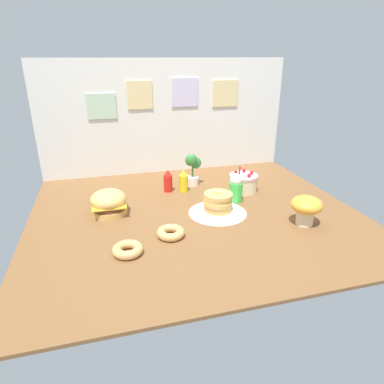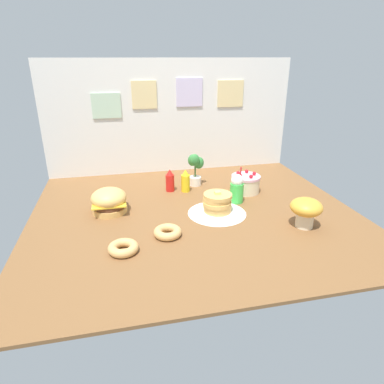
# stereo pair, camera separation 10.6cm
# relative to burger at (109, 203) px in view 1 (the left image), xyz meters

# --- Properties ---
(ground_plane) EXTENTS (2.29, 2.00, 0.02)m
(ground_plane) POSITION_rel_burger_xyz_m (0.59, -0.15, -0.10)
(ground_plane) COLOR brown
(back_wall) EXTENTS (2.29, 0.04, 1.03)m
(back_wall) POSITION_rel_burger_xyz_m (0.59, 0.85, 0.44)
(back_wall) COLOR silver
(back_wall) RESTS_ON ground_plane
(doily_mat) EXTENTS (0.42, 0.42, 0.00)m
(doily_mat) POSITION_rel_burger_xyz_m (0.75, -0.19, -0.08)
(doily_mat) COLOR white
(doily_mat) RESTS_ON ground_plane
(burger) EXTENTS (0.25, 0.25, 0.18)m
(burger) POSITION_rel_burger_xyz_m (0.00, 0.00, 0.00)
(burger) COLOR #DBA859
(burger) RESTS_ON ground_plane
(pancake_stack) EXTENTS (0.32, 0.32, 0.17)m
(pancake_stack) POSITION_rel_burger_xyz_m (0.75, -0.19, -0.02)
(pancake_stack) COLOR white
(pancake_stack) RESTS_ON doily_mat
(layer_cake) EXTENTS (0.24, 0.24, 0.17)m
(layer_cake) POSITION_rel_burger_xyz_m (1.09, 0.15, -0.01)
(layer_cake) COLOR beige
(layer_cake) RESTS_ON ground_plane
(ketchup_bottle) EXTENTS (0.07, 0.07, 0.19)m
(ketchup_bottle) POSITION_rel_burger_xyz_m (0.49, 0.31, 0.00)
(ketchup_bottle) COLOR red
(ketchup_bottle) RESTS_ON ground_plane
(mustard_bottle) EXTENTS (0.07, 0.07, 0.19)m
(mustard_bottle) POSITION_rel_burger_xyz_m (0.61, 0.27, 0.00)
(mustard_bottle) COLOR yellow
(mustard_bottle) RESTS_ON ground_plane
(cream_soda_cup) EXTENTS (0.10, 0.10, 0.28)m
(cream_soda_cup) POSITION_rel_burger_xyz_m (0.95, -0.03, 0.03)
(cream_soda_cup) COLOR green
(cream_soda_cup) RESTS_ON ground_plane
(donut_pink_glaze) EXTENTS (0.18, 0.18, 0.05)m
(donut_pink_glaze) POSITION_rel_burger_xyz_m (0.08, -0.56, -0.06)
(donut_pink_glaze) COLOR tan
(donut_pink_glaze) RESTS_ON ground_plane
(donut_chocolate) EXTENTS (0.18, 0.18, 0.05)m
(donut_chocolate) POSITION_rel_burger_xyz_m (0.35, -0.43, -0.06)
(donut_chocolate) COLOR tan
(donut_chocolate) RESTS_ON ground_plane
(potted_plant) EXTENTS (0.13, 0.12, 0.29)m
(potted_plant) POSITION_rel_burger_xyz_m (0.72, 0.40, 0.07)
(potted_plant) COLOR white
(potted_plant) RESTS_ON ground_plane
(mushroom_stool) EXTENTS (0.21, 0.21, 0.20)m
(mushroom_stool) POSITION_rel_burger_xyz_m (1.25, -0.51, 0.04)
(mushroom_stool) COLOR beige
(mushroom_stool) RESTS_ON ground_plane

